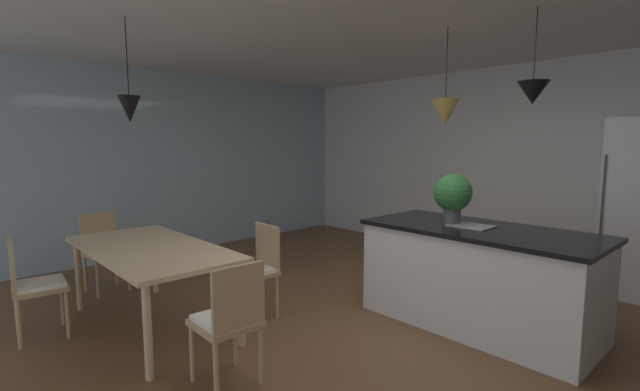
{
  "coord_description": "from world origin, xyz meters",
  "views": [
    {
      "loc": [
        2.26,
        -2.74,
        1.65
      ],
      "look_at": [
        -0.8,
        0.09,
        1.14
      ],
      "focal_mm": 24.33,
      "sensor_mm": 36.0,
      "label": 1
    }
  ],
  "objects_px": {
    "chair_kitchen_end": "(229,319)",
    "chair_window_end": "(104,249)",
    "kitchen_island": "(478,275)",
    "dining_table": "(150,253)",
    "chair_far_right": "(256,267)",
    "potted_plant_on_island": "(453,194)",
    "chair_near_left": "(33,284)"
  },
  "relations": [
    {
      "from": "chair_far_right",
      "to": "kitchen_island",
      "type": "distance_m",
      "value": 2.05
    },
    {
      "from": "chair_kitchen_end",
      "to": "potted_plant_on_island",
      "type": "xyz_separation_m",
      "value": [
        0.37,
        2.18,
        0.7
      ]
    },
    {
      "from": "chair_kitchen_end",
      "to": "chair_near_left",
      "type": "relative_size",
      "value": 1.0
    },
    {
      "from": "kitchen_island",
      "to": "dining_table",
      "type": "bearing_deg",
      "value": -132.26
    },
    {
      "from": "dining_table",
      "to": "kitchen_island",
      "type": "relative_size",
      "value": 0.96
    },
    {
      "from": "potted_plant_on_island",
      "to": "kitchen_island",
      "type": "bearing_deg",
      "value": -0.0
    },
    {
      "from": "dining_table",
      "to": "potted_plant_on_island",
      "type": "bearing_deg",
      "value": 52.06
    },
    {
      "from": "dining_table",
      "to": "potted_plant_on_island",
      "type": "distance_m",
      "value": 2.8
    },
    {
      "from": "chair_window_end",
      "to": "chair_near_left",
      "type": "xyz_separation_m",
      "value": [
        0.89,
        -0.82,
        0.0
      ]
    },
    {
      "from": "chair_kitchen_end",
      "to": "chair_window_end",
      "type": "xyz_separation_m",
      "value": [
        -2.66,
        -0.0,
        0.0
      ]
    },
    {
      "from": "potted_plant_on_island",
      "to": "chair_far_right",
      "type": "bearing_deg",
      "value": -133.17
    },
    {
      "from": "dining_table",
      "to": "chair_window_end",
      "type": "bearing_deg",
      "value": -179.79
    },
    {
      "from": "chair_kitchen_end",
      "to": "potted_plant_on_island",
      "type": "height_order",
      "value": "potted_plant_on_island"
    },
    {
      "from": "chair_window_end",
      "to": "chair_near_left",
      "type": "relative_size",
      "value": 1.0
    },
    {
      "from": "chair_far_right",
      "to": "kitchen_island",
      "type": "relative_size",
      "value": 0.43
    },
    {
      "from": "dining_table",
      "to": "potted_plant_on_island",
      "type": "xyz_separation_m",
      "value": [
        1.7,
        2.17,
        0.5
      ]
    },
    {
      "from": "chair_window_end",
      "to": "chair_far_right",
      "type": "distance_m",
      "value": 1.95
    },
    {
      "from": "dining_table",
      "to": "chair_window_end",
      "type": "height_order",
      "value": "chair_window_end"
    },
    {
      "from": "chair_kitchen_end",
      "to": "kitchen_island",
      "type": "relative_size",
      "value": 0.43
    },
    {
      "from": "chair_window_end",
      "to": "potted_plant_on_island",
      "type": "relative_size",
      "value": 1.87
    },
    {
      "from": "dining_table",
      "to": "kitchen_island",
      "type": "height_order",
      "value": "kitchen_island"
    },
    {
      "from": "chair_window_end",
      "to": "chair_far_right",
      "type": "xyz_separation_m",
      "value": [
        1.76,
        0.83,
        0.0
      ]
    },
    {
      "from": "dining_table",
      "to": "chair_window_end",
      "type": "xyz_separation_m",
      "value": [
        -1.33,
        -0.0,
        -0.2
      ]
    },
    {
      "from": "dining_table",
      "to": "chair_near_left",
      "type": "bearing_deg",
      "value": -117.76
    },
    {
      "from": "chair_far_right",
      "to": "chair_near_left",
      "type": "relative_size",
      "value": 1.0
    },
    {
      "from": "chair_far_right",
      "to": "chair_window_end",
      "type": "bearing_deg",
      "value": -154.67
    },
    {
      "from": "chair_window_end",
      "to": "kitchen_island",
      "type": "distance_m",
      "value": 3.96
    },
    {
      "from": "chair_far_right",
      "to": "kitchen_island",
      "type": "bearing_deg",
      "value": 41.09
    },
    {
      "from": "chair_near_left",
      "to": "potted_plant_on_island",
      "type": "xyz_separation_m",
      "value": [
        2.13,
        3.0,
        0.7
      ]
    },
    {
      "from": "chair_near_left",
      "to": "kitchen_island",
      "type": "height_order",
      "value": "kitchen_island"
    },
    {
      "from": "kitchen_island",
      "to": "chair_far_right",
      "type": "bearing_deg",
      "value": -138.91
    },
    {
      "from": "chair_far_right",
      "to": "chair_kitchen_end",
      "type": "bearing_deg",
      "value": -42.85
    }
  ]
}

